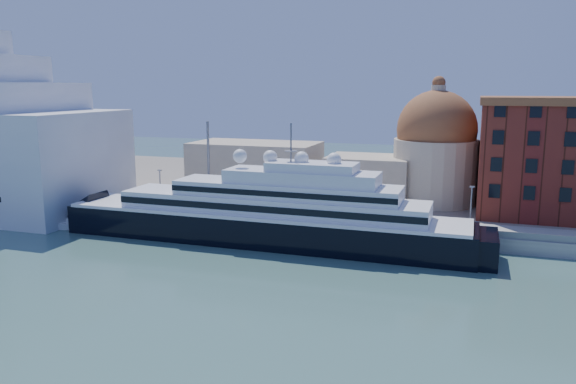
% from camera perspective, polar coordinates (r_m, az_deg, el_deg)
% --- Properties ---
extents(ground, '(400.00, 400.00, 0.00)m').
position_cam_1_polar(ground, '(78.16, -5.45, -9.74)').
color(ground, '#38615A').
rests_on(ground, ground).
extents(quay, '(180.00, 10.00, 2.50)m').
position_cam_1_polar(quay, '(108.36, 1.85, -3.19)').
color(quay, gray).
rests_on(quay, ground).
extents(land, '(260.00, 72.00, 2.00)m').
position_cam_1_polar(land, '(147.32, 6.43, 0.36)').
color(land, slate).
rests_on(land, ground).
extents(quay_fence, '(180.00, 0.10, 1.20)m').
position_cam_1_polar(quay_fence, '(103.74, 1.14, -2.76)').
color(quay_fence, slate).
rests_on(quay_fence, quay).
extents(superyacht, '(82.70, 11.46, 24.71)m').
position_cam_1_polar(superyacht, '(99.97, -4.01, -2.61)').
color(superyacht, black).
rests_on(superyacht, ground).
extents(service_barge, '(10.81, 6.01, 2.31)m').
position_cam_1_polar(service_barge, '(117.50, -21.28, -3.12)').
color(service_barge, white).
rests_on(service_barge, ground).
extents(church, '(66.00, 18.00, 25.50)m').
position_cam_1_polar(church, '(127.81, 7.69, 3.26)').
color(church, beige).
rests_on(church, land).
extents(lamp_posts, '(120.80, 2.40, 18.00)m').
position_cam_1_polar(lamp_posts, '(109.30, -4.77, 1.50)').
color(lamp_posts, slate).
rests_on(lamp_posts, quay).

